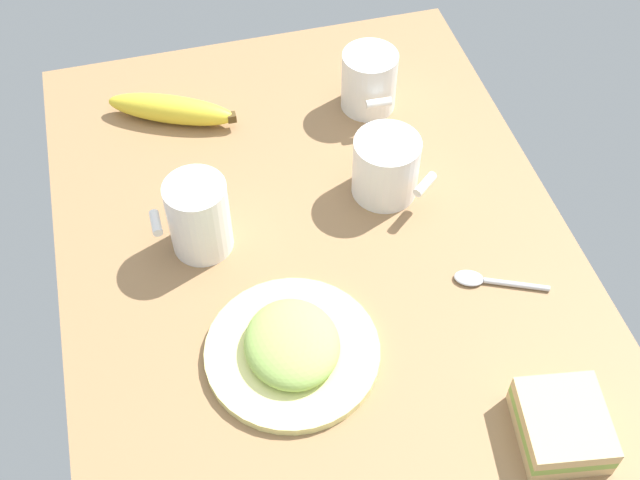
{
  "coord_description": "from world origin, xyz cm",
  "views": [
    {
      "loc": [
        -59.72,
        15.72,
        81.42
      ],
      "look_at": [
        0.0,
        0.0,
        5.0
      ],
      "focal_mm": 45.28,
      "sensor_mm": 36.0,
      "label": 1
    }
  ],
  "objects_px": {
    "coffee_mug_spare": "(386,166)",
    "spoon": "(486,280)",
    "sandwich_main": "(562,425)",
    "coffee_mug_black": "(369,80)",
    "plate_of_food": "(292,347)",
    "coffee_mug_milky": "(198,216)",
    "banana": "(172,109)"
  },
  "relations": [
    {
      "from": "plate_of_food",
      "to": "spoon",
      "type": "distance_m",
      "value": 0.25
    },
    {
      "from": "coffee_mug_spare",
      "to": "coffee_mug_black",
      "type": "bearing_deg",
      "value": -9.51
    },
    {
      "from": "plate_of_food",
      "to": "sandwich_main",
      "type": "bearing_deg",
      "value": -123.85
    },
    {
      "from": "coffee_mug_black",
      "to": "banana",
      "type": "relative_size",
      "value": 0.54
    },
    {
      "from": "plate_of_food",
      "to": "coffee_mug_black",
      "type": "height_order",
      "value": "coffee_mug_black"
    },
    {
      "from": "coffee_mug_milky",
      "to": "coffee_mug_spare",
      "type": "relative_size",
      "value": 0.99
    },
    {
      "from": "coffee_mug_milky",
      "to": "sandwich_main",
      "type": "relative_size",
      "value": 0.95
    },
    {
      "from": "coffee_mug_black",
      "to": "coffee_mug_spare",
      "type": "relative_size",
      "value": 0.94
    },
    {
      "from": "spoon",
      "to": "coffee_mug_spare",
      "type": "bearing_deg",
      "value": 22.53
    },
    {
      "from": "spoon",
      "to": "plate_of_food",
      "type": "bearing_deg",
      "value": 98.82
    },
    {
      "from": "coffee_mug_spare",
      "to": "sandwich_main",
      "type": "bearing_deg",
      "value": -169.46
    },
    {
      "from": "coffee_mug_black",
      "to": "coffee_mug_milky",
      "type": "relative_size",
      "value": 0.95
    },
    {
      "from": "coffee_mug_spare",
      "to": "spoon",
      "type": "distance_m",
      "value": 0.2
    },
    {
      "from": "coffee_mug_milky",
      "to": "coffee_mug_spare",
      "type": "bearing_deg",
      "value": -83.15
    },
    {
      "from": "spoon",
      "to": "coffee_mug_milky",
      "type": "bearing_deg",
      "value": 65.47
    },
    {
      "from": "coffee_mug_black",
      "to": "coffee_mug_spare",
      "type": "bearing_deg",
      "value": 170.49
    },
    {
      "from": "plate_of_food",
      "to": "banana",
      "type": "distance_m",
      "value": 0.43
    },
    {
      "from": "plate_of_food",
      "to": "coffee_mug_milky",
      "type": "relative_size",
      "value": 1.9
    },
    {
      "from": "sandwich_main",
      "to": "banana",
      "type": "height_order",
      "value": "sandwich_main"
    },
    {
      "from": "coffee_mug_black",
      "to": "coffee_mug_spare",
      "type": "xyz_separation_m",
      "value": [
        -0.17,
        0.03,
        -0.0
      ]
    },
    {
      "from": "plate_of_food",
      "to": "spoon",
      "type": "relative_size",
      "value": 1.79
    },
    {
      "from": "banana",
      "to": "spoon",
      "type": "bearing_deg",
      "value": -139.74
    },
    {
      "from": "sandwich_main",
      "to": "coffee_mug_black",
      "type": "bearing_deg",
      "value": 4.48
    },
    {
      "from": "plate_of_food",
      "to": "coffee_mug_spare",
      "type": "bearing_deg",
      "value": -39.46
    },
    {
      "from": "plate_of_food",
      "to": "coffee_mug_spare",
      "type": "xyz_separation_m",
      "value": [
        0.22,
        -0.18,
        0.03
      ]
    },
    {
      "from": "coffee_mug_milky",
      "to": "coffee_mug_spare",
      "type": "xyz_separation_m",
      "value": [
        0.03,
        -0.25,
        -0.01
      ]
    },
    {
      "from": "plate_of_food",
      "to": "sandwich_main",
      "type": "height_order",
      "value": "plate_of_food"
    },
    {
      "from": "sandwich_main",
      "to": "banana",
      "type": "relative_size",
      "value": 0.59
    },
    {
      "from": "coffee_mug_black",
      "to": "coffee_mug_spare",
      "type": "height_order",
      "value": "coffee_mug_black"
    },
    {
      "from": "plate_of_food",
      "to": "spoon",
      "type": "bearing_deg",
      "value": -81.18
    },
    {
      "from": "spoon",
      "to": "sandwich_main",
      "type": "bearing_deg",
      "value": 179.4
    },
    {
      "from": "banana",
      "to": "coffee_mug_black",
      "type": "bearing_deg",
      "value": -98.12
    }
  ]
}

